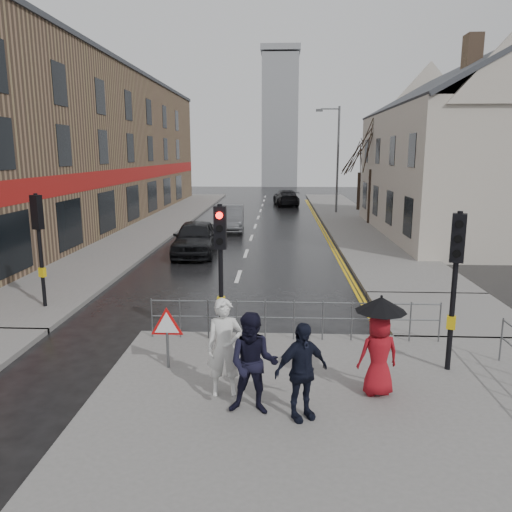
# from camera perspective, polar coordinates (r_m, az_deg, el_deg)

# --- Properties ---
(ground) EXTENTS (120.00, 120.00, 0.00)m
(ground) POSITION_cam_1_polar(r_m,az_deg,el_deg) (12.21, -4.98, -10.91)
(ground) COLOR black
(ground) RESTS_ON ground
(near_pavement) EXTENTS (10.00, 9.00, 0.14)m
(near_pavement) POSITION_cam_1_polar(r_m,az_deg,el_deg) (9.06, 12.09, -19.20)
(near_pavement) COLOR #605E5B
(near_pavement) RESTS_ON ground
(left_pavement) EXTENTS (4.00, 44.00, 0.14)m
(left_pavement) POSITION_cam_1_polar(r_m,az_deg,el_deg) (35.40, -10.52, 4.01)
(left_pavement) COLOR #605E5B
(left_pavement) RESTS_ON ground
(right_pavement) EXTENTS (4.00, 40.00, 0.14)m
(right_pavement) POSITION_cam_1_polar(r_m,az_deg,el_deg) (36.79, 10.42, 4.30)
(right_pavement) COLOR #605E5B
(right_pavement) RESTS_ON ground
(pavement_bridge_right) EXTENTS (4.00, 4.20, 0.14)m
(pavement_bridge_right) POSITION_cam_1_polar(r_m,az_deg,el_deg) (15.69, 21.02, -6.21)
(pavement_bridge_right) COLOR #605E5B
(pavement_bridge_right) RESTS_ON ground
(building_left_terrace) EXTENTS (8.00, 42.00, 10.00)m
(building_left_terrace) POSITION_cam_1_polar(r_m,az_deg,el_deg) (35.83, -19.96, 11.51)
(building_left_terrace) COLOR brown
(building_left_terrace) RESTS_ON ground
(building_right_cream) EXTENTS (9.00, 16.40, 10.10)m
(building_right_cream) POSITION_cam_1_polar(r_m,az_deg,el_deg) (30.97, 22.83, 10.98)
(building_right_cream) COLOR #B9AFA1
(building_right_cream) RESTS_ON ground
(church_tower) EXTENTS (5.00, 5.00, 18.00)m
(church_tower) POSITION_cam_1_polar(r_m,az_deg,el_deg) (73.29, 2.74, 15.05)
(church_tower) COLOR gray
(church_tower) RESTS_ON ground
(traffic_signal_near_left) EXTENTS (0.28, 0.27, 3.40)m
(traffic_signal_near_left) POSITION_cam_1_polar(r_m,az_deg,el_deg) (11.66, -4.09, 0.66)
(traffic_signal_near_left) COLOR black
(traffic_signal_near_left) RESTS_ON near_pavement
(traffic_signal_near_right) EXTENTS (0.34, 0.33, 3.40)m
(traffic_signal_near_right) POSITION_cam_1_polar(r_m,az_deg,el_deg) (11.02, 21.89, -0.81)
(traffic_signal_near_right) COLOR black
(traffic_signal_near_right) RESTS_ON near_pavement
(traffic_signal_far_left) EXTENTS (0.34, 0.33, 3.40)m
(traffic_signal_far_left) POSITION_cam_1_polar(r_m,az_deg,el_deg) (15.99, -23.59, 2.72)
(traffic_signal_far_left) COLOR black
(traffic_signal_far_left) RESTS_ON left_pavement
(guard_railing_front) EXTENTS (7.14, 0.04, 1.00)m
(guard_railing_front) POSITION_cam_1_polar(r_m,az_deg,el_deg) (12.37, 4.37, -6.34)
(guard_railing_front) COLOR #595B5E
(guard_railing_front) RESTS_ON near_pavement
(warning_sign) EXTENTS (0.80, 0.07, 1.35)m
(warning_sign) POSITION_cam_1_polar(r_m,az_deg,el_deg) (10.86, -10.15, -8.08)
(warning_sign) COLOR #595B5E
(warning_sign) RESTS_ON near_pavement
(street_lamp) EXTENTS (1.83, 0.25, 8.00)m
(street_lamp) POSITION_cam_1_polar(r_m,az_deg,el_deg) (39.39, 9.09, 11.58)
(street_lamp) COLOR #595B5E
(street_lamp) RESTS_ON right_pavement
(tree_near) EXTENTS (2.40, 2.40, 6.58)m
(tree_near) POSITION_cam_1_polar(r_m,az_deg,el_deg) (33.69, 13.15, 12.17)
(tree_near) COLOR #30231A
(tree_near) RESTS_ON right_pavement
(tree_far) EXTENTS (2.40, 2.40, 5.64)m
(tree_far) POSITION_cam_1_polar(r_m,az_deg,el_deg) (41.66, 11.81, 11.09)
(tree_far) COLOR #30231A
(tree_far) RESTS_ON right_pavement
(pedestrian_a) EXTENTS (0.75, 0.56, 1.89)m
(pedestrian_a) POSITION_cam_1_polar(r_m,az_deg,el_deg) (9.58, -3.62, -10.39)
(pedestrian_a) COLOR silver
(pedestrian_a) RESTS_ON near_pavement
(pedestrian_b) EXTENTS (0.95, 0.77, 1.85)m
(pedestrian_b) POSITION_cam_1_polar(r_m,az_deg,el_deg) (8.93, -0.32, -12.22)
(pedestrian_b) COLOR black
(pedestrian_b) RESTS_ON near_pavement
(pedestrian_with_umbrella) EXTENTS (0.96, 0.96, 1.94)m
(pedestrian_with_umbrella) POSITION_cam_1_polar(r_m,az_deg,el_deg) (9.79, 13.91, -9.33)
(pedestrian_with_umbrella) COLOR maroon
(pedestrian_with_umbrella) RESTS_ON near_pavement
(pedestrian_d) EXTENTS (1.10, 0.85, 1.74)m
(pedestrian_d) POSITION_cam_1_polar(r_m,az_deg,el_deg) (8.82, 5.20, -12.97)
(pedestrian_d) COLOR black
(pedestrian_d) RESTS_ON near_pavement
(car_parked) EXTENTS (2.08, 4.75, 1.59)m
(car_parked) POSITION_cam_1_polar(r_m,az_deg,el_deg) (23.47, -6.95, 2.07)
(car_parked) COLOR black
(car_parked) RESTS_ON ground
(car_mid) EXTENTS (1.87, 4.74, 1.53)m
(car_mid) POSITION_cam_1_polar(r_m,az_deg,el_deg) (30.61, -3.00, 4.33)
(car_mid) COLOR #484A4E
(car_mid) RESTS_ON ground
(car_far) EXTENTS (2.55, 5.09, 1.42)m
(car_far) POSITION_cam_1_polar(r_m,az_deg,el_deg) (45.76, 3.46, 6.69)
(car_far) COLOR black
(car_far) RESTS_ON ground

